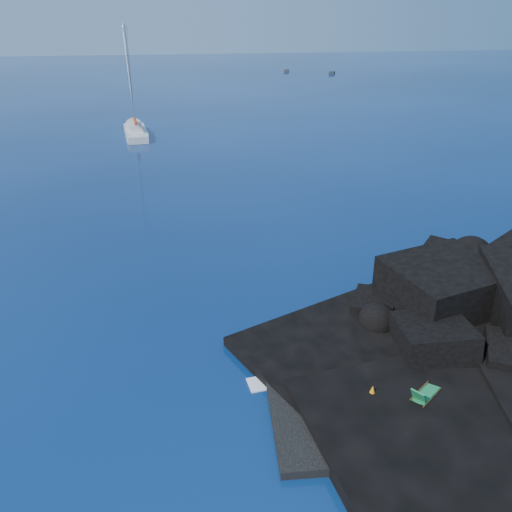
# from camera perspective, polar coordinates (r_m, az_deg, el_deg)

# --- Properties ---
(ground) EXTENTS (400.00, 400.00, 0.00)m
(ground) POSITION_cam_1_polar(r_m,az_deg,el_deg) (19.22, 1.45, -19.69)
(ground) COLOR #031334
(ground) RESTS_ON ground
(beach) EXTENTS (9.08, 6.86, 0.70)m
(beach) POSITION_cam_1_polar(r_m,az_deg,el_deg) (20.74, 13.91, -16.50)
(beach) COLOR black
(beach) RESTS_ON ground
(surf_foam) EXTENTS (10.00, 8.00, 0.06)m
(surf_foam) POSITION_cam_1_polar(r_m,az_deg,el_deg) (24.10, 10.70, -9.38)
(surf_foam) COLOR white
(surf_foam) RESTS_ON ground
(sailboat) EXTENTS (3.66, 12.45, 12.86)m
(sailboat) POSITION_cam_1_polar(r_m,az_deg,el_deg) (66.37, -13.53, 13.18)
(sailboat) COLOR silver
(sailboat) RESTS_ON ground
(deck_chair) EXTENTS (1.60, 1.39, 1.03)m
(deck_chair) POSITION_cam_1_polar(r_m,az_deg,el_deg) (20.67, 18.91, -14.28)
(deck_chair) COLOR #1B7941
(deck_chair) RESTS_ON beach
(towel) EXTENTS (2.29, 1.99, 0.06)m
(towel) POSITION_cam_1_polar(r_m,az_deg,el_deg) (20.79, 15.47, -15.22)
(towel) COLOR silver
(towel) RESTS_ON beach
(sunbather) EXTENTS (1.54, 1.21, 0.21)m
(sunbather) POSITION_cam_1_polar(r_m,az_deg,el_deg) (20.70, 15.52, -14.94)
(sunbather) COLOR tan
(sunbather) RESTS_ON towel
(marker_cone) EXTENTS (0.39, 0.39, 0.59)m
(marker_cone) POSITION_cam_1_polar(r_m,az_deg,el_deg) (20.37, 13.14, -14.90)
(marker_cone) COLOR orange
(marker_cone) RESTS_ON beach
(distant_boat_a) EXTENTS (2.26, 4.18, 0.53)m
(distant_boat_a) POSITION_cam_1_polar(r_m,az_deg,el_deg) (144.64, 3.52, 20.30)
(distant_boat_a) COLOR #2B2B31
(distant_boat_a) RESTS_ON ground
(distant_boat_b) EXTENTS (2.82, 4.28, 0.55)m
(distant_boat_b) POSITION_cam_1_polar(r_m,az_deg,el_deg) (140.11, 8.67, 19.90)
(distant_boat_b) COLOR #27262B
(distant_boat_b) RESTS_ON ground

